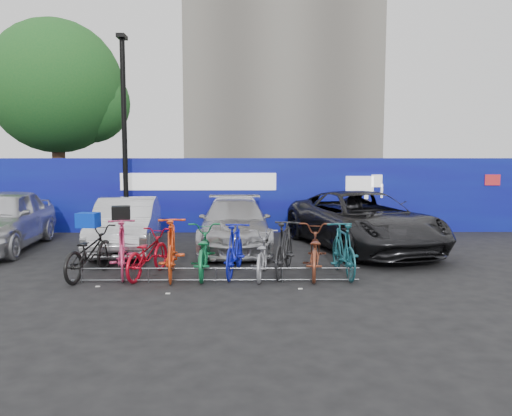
{
  "coord_description": "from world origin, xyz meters",
  "views": [
    {
      "loc": [
        0.68,
        -10.12,
        2.43
      ],
      "look_at": [
        0.81,
        2.0,
        1.19
      ],
      "focal_mm": 35.0,
      "sensor_mm": 36.0,
      "label": 1
    }
  ],
  "objects_px": {
    "tree": "(62,90)",
    "bike_9": "(343,249)",
    "bike_rack": "(216,274)",
    "car_1": "(126,225)",
    "lamppost": "(124,130)",
    "car_3": "(362,221)",
    "bike_7": "(284,248)",
    "bike_2": "(147,254)",
    "bike_0": "(89,252)",
    "bike_4": "(203,251)",
    "bike_1": "(122,248)",
    "bike_6": "(262,255)",
    "car_2": "(235,224)",
    "bike_3": "(171,248)",
    "bike_5": "(235,250)",
    "bike_8": "(314,251)"
  },
  "relations": [
    {
      "from": "bike_7",
      "to": "lamppost",
      "type": "bearing_deg",
      "value": -35.99
    },
    {
      "from": "bike_1",
      "to": "bike_7",
      "type": "xyz_separation_m",
      "value": [
        3.33,
        0.04,
        -0.02
      ]
    },
    {
      "from": "lamppost",
      "to": "car_3",
      "type": "height_order",
      "value": "lamppost"
    },
    {
      "from": "car_1",
      "to": "bike_2",
      "type": "xyz_separation_m",
      "value": [
        1.11,
        -2.8,
        -0.21
      ]
    },
    {
      "from": "tree",
      "to": "bike_3",
      "type": "bearing_deg",
      "value": -60.19
    },
    {
      "from": "lamppost",
      "to": "car_1",
      "type": "xyz_separation_m",
      "value": [
        0.66,
        -2.69,
        -2.59
      ]
    },
    {
      "from": "tree",
      "to": "bike_9",
      "type": "bearing_deg",
      "value": -47.33
    },
    {
      "from": "bike_6",
      "to": "car_1",
      "type": "bearing_deg",
      "value": -33.02
    },
    {
      "from": "bike_1",
      "to": "bike_2",
      "type": "distance_m",
      "value": 0.55
    },
    {
      "from": "bike_7",
      "to": "tree",
      "type": "bearing_deg",
      "value": -37.32
    },
    {
      "from": "bike_rack",
      "to": "bike_6",
      "type": "height_order",
      "value": "bike_6"
    },
    {
      "from": "bike_0",
      "to": "bike_4",
      "type": "xyz_separation_m",
      "value": [
        2.3,
        0.09,
        0.0
      ]
    },
    {
      "from": "lamppost",
      "to": "bike_5",
      "type": "bearing_deg",
      "value": -56.81
    },
    {
      "from": "lamppost",
      "to": "bike_9",
      "type": "distance_m",
      "value": 8.42
    },
    {
      "from": "car_1",
      "to": "bike_3",
      "type": "distance_m",
      "value": 3.3
    },
    {
      "from": "bike_2",
      "to": "bike_3",
      "type": "bearing_deg",
      "value": -174.11
    },
    {
      "from": "bike_0",
      "to": "bike_4",
      "type": "bearing_deg",
      "value": -167.88
    },
    {
      "from": "bike_1",
      "to": "bike_6",
      "type": "height_order",
      "value": "bike_1"
    },
    {
      "from": "bike_5",
      "to": "bike_2",
      "type": "bearing_deg",
      "value": 9.8
    },
    {
      "from": "bike_2",
      "to": "bike_5",
      "type": "bearing_deg",
      "value": -163.7
    },
    {
      "from": "bike_rack",
      "to": "bike_9",
      "type": "xyz_separation_m",
      "value": [
        2.58,
        0.51,
        0.39
      ]
    },
    {
      "from": "car_2",
      "to": "bike_3",
      "type": "height_order",
      "value": "car_2"
    },
    {
      "from": "lamppost",
      "to": "bike_1",
      "type": "height_order",
      "value": "lamppost"
    },
    {
      "from": "car_1",
      "to": "bike_7",
      "type": "xyz_separation_m",
      "value": [
        3.91,
        -2.68,
        -0.12
      ]
    },
    {
      "from": "bike_1",
      "to": "bike_4",
      "type": "xyz_separation_m",
      "value": [
        1.66,
        -0.02,
        -0.07
      ]
    },
    {
      "from": "bike_4",
      "to": "tree",
      "type": "bearing_deg",
      "value": -59.1
    },
    {
      "from": "car_1",
      "to": "bike_0",
      "type": "xyz_separation_m",
      "value": [
        -0.06,
        -2.83,
        -0.17
      ]
    },
    {
      "from": "tree",
      "to": "bike_4",
      "type": "relative_size",
      "value": 4.0
    },
    {
      "from": "bike_2",
      "to": "bike_8",
      "type": "distance_m",
      "value": 3.41
    },
    {
      "from": "car_1",
      "to": "bike_6",
      "type": "distance_m",
      "value": 4.48
    },
    {
      "from": "bike_rack",
      "to": "car_1",
      "type": "distance_m",
      "value": 4.2
    },
    {
      "from": "car_3",
      "to": "bike_5",
      "type": "height_order",
      "value": "car_3"
    },
    {
      "from": "lamppost",
      "to": "car_2",
      "type": "xyz_separation_m",
      "value": [
        3.46,
        -2.3,
        -2.61
      ]
    },
    {
      "from": "bike_4",
      "to": "bike_7",
      "type": "xyz_separation_m",
      "value": [
        1.67,
        0.07,
        0.05
      ]
    },
    {
      "from": "bike_rack",
      "to": "bike_3",
      "type": "distance_m",
      "value": 1.11
    },
    {
      "from": "bike_7",
      "to": "bike_rack",
      "type": "bearing_deg",
      "value": 38.35
    },
    {
      "from": "bike_1",
      "to": "car_2",
      "type": "bearing_deg",
      "value": -139.44
    },
    {
      "from": "bike_2",
      "to": "bike_4",
      "type": "bearing_deg",
      "value": -162.75
    },
    {
      "from": "bike_6",
      "to": "bike_8",
      "type": "relative_size",
      "value": 0.88
    },
    {
      "from": "car_3",
      "to": "bike_5",
      "type": "xyz_separation_m",
      "value": [
        -3.27,
        -2.92,
        -0.22
      ]
    },
    {
      "from": "lamppost",
      "to": "bike_4",
      "type": "height_order",
      "value": "lamppost"
    },
    {
      "from": "bike_2",
      "to": "bike_9",
      "type": "distance_m",
      "value": 4.0
    },
    {
      "from": "bike_5",
      "to": "car_3",
      "type": "bearing_deg",
      "value": -130.2
    },
    {
      "from": "car_1",
      "to": "car_3",
      "type": "relative_size",
      "value": 0.76
    },
    {
      "from": "bike_2",
      "to": "bike_3",
      "type": "xyz_separation_m",
      "value": [
        0.5,
        -0.08,
        0.13
      ]
    },
    {
      "from": "car_2",
      "to": "bike_0",
      "type": "bearing_deg",
      "value": -133.33
    },
    {
      "from": "lamppost",
      "to": "bike_5",
      "type": "distance_m",
      "value": 7.04
    },
    {
      "from": "bike_2",
      "to": "bike_8",
      "type": "bearing_deg",
      "value": -164.79
    },
    {
      "from": "car_3",
      "to": "bike_4",
      "type": "xyz_separation_m",
      "value": [
        -3.92,
        -2.92,
        -0.25
      ]
    },
    {
      "from": "car_3",
      "to": "bike_6",
      "type": "bearing_deg",
      "value": -146.77
    }
  ]
}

